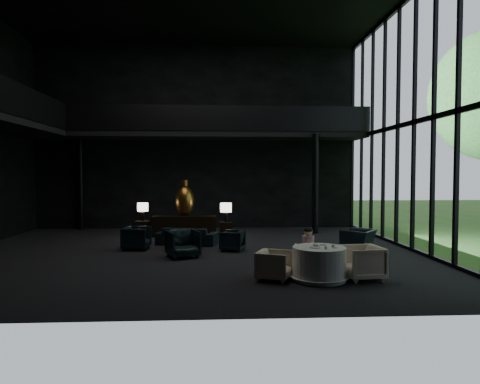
{
  "coord_description": "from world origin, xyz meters",
  "views": [
    {
      "loc": [
        0.87,
        -12.96,
        2.42
      ],
      "look_at": [
        1.59,
        0.5,
        1.83
      ],
      "focal_mm": 32.0,
      "sensor_mm": 36.0,
      "label": 1
    }
  ],
  "objects_px": {
    "console": "(184,226)",
    "sofa": "(187,233)",
    "side_table_right": "(226,229)",
    "dining_chair_east": "(362,259)",
    "table_lamp_left": "(143,208)",
    "lounge_armchair_west": "(137,237)",
    "coffee_table": "(185,242)",
    "lounge_armchair_south": "(183,241)",
    "lounge_armchair_east": "(232,240)",
    "window_armchair": "(358,237)",
    "dining_chair_west": "(274,265)",
    "bronze_urn": "(185,200)",
    "child": "(308,240)",
    "dining_chair_north": "(307,258)",
    "table_lamp_right": "(226,208)",
    "dining_table": "(319,266)",
    "side_table_left": "(143,228)"
  },
  "relations": [
    {
      "from": "console",
      "to": "sofa",
      "type": "distance_m",
      "value": 1.94
    },
    {
      "from": "side_table_right",
      "to": "dining_chair_east",
      "type": "distance_m",
      "value": 7.63
    },
    {
      "from": "table_lamp_left",
      "to": "lounge_armchair_west",
      "type": "height_order",
      "value": "table_lamp_left"
    },
    {
      "from": "coffee_table",
      "to": "lounge_armchair_south",
      "type": "bearing_deg",
      "value": -88.1
    },
    {
      "from": "sofa",
      "to": "side_table_right",
      "type": "bearing_deg",
      "value": -111.23
    },
    {
      "from": "lounge_armchair_east",
      "to": "window_armchair",
      "type": "xyz_separation_m",
      "value": [
        3.95,
        -0.16,
        0.1
      ]
    },
    {
      "from": "dining_chair_west",
      "to": "dining_chair_east",
      "type": "bearing_deg",
      "value": -69.77
    },
    {
      "from": "bronze_urn",
      "to": "side_table_right",
      "type": "relative_size",
      "value": 2.57
    },
    {
      "from": "side_table_right",
      "to": "child",
      "type": "relative_size",
      "value": 0.86
    },
    {
      "from": "sofa",
      "to": "lounge_armchair_south",
      "type": "bearing_deg",
      "value": 104.36
    },
    {
      "from": "lounge_armchair_south",
      "to": "dining_chair_west",
      "type": "xyz_separation_m",
      "value": [
        2.28,
        -2.73,
        -0.13
      ]
    },
    {
      "from": "console",
      "to": "lounge_armchair_east",
      "type": "height_order",
      "value": "console"
    },
    {
      "from": "sofa",
      "to": "dining_chair_north",
      "type": "height_order",
      "value": "sofa"
    },
    {
      "from": "sofa",
      "to": "dining_chair_east",
      "type": "xyz_separation_m",
      "value": [
        4.33,
        -5.04,
        0.08
      ]
    },
    {
      "from": "side_table_right",
      "to": "lounge_armchair_east",
      "type": "height_order",
      "value": "lounge_armchair_east"
    },
    {
      "from": "table_lamp_right",
      "to": "lounge_armchair_west",
      "type": "relative_size",
      "value": 0.9
    },
    {
      "from": "sofa",
      "to": "console",
      "type": "bearing_deg",
      "value": -69.72
    },
    {
      "from": "dining_chair_west",
      "to": "child",
      "type": "distance_m",
      "value": 1.38
    },
    {
      "from": "window_armchair",
      "to": "dining_chair_north",
      "type": "xyz_separation_m",
      "value": [
        -2.18,
        -2.62,
        -0.1
      ]
    },
    {
      "from": "lounge_armchair_west",
      "to": "dining_table",
      "type": "relative_size",
      "value": 0.6
    },
    {
      "from": "side_table_left",
      "to": "coffee_table",
      "type": "relative_size",
      "value": 0.63
    },
    {
      "from": "sofa",
      "to": "dining_table",
      "type": "xyz_separation_m",
      "value": [
        3.34,
        -5.03,
        -0.05
      ]
    },
    {
      "from": "lounge_armchair_west",
      "to": "dining_table",
      "type": "distance_m",
      "value": 6.39
    },
    {
      "from": "table_lamp_left",
      "to": "dining_chair_west",
      "type": "height_order",
      "value": "table_lamp_left"
    },
    {
      "from": "side_table_left",
      "to": "side_table_right",
      "type": "distance_m",
      "value": 3.2
    },
    {
      "from": "table_lamp_right",
      "to": "coffee_table",
      "type": "distance_m",
      "value": 3.19
    },
    {
      "from": "table_lamp_left",
      "to": "lounge_armchair_west",
      "type": "xyz_separation_m",
      "value": [
        0.31,
        -2.94,
        -0.68
      ]
    },
    {
      "from": "bronze_urn",
      "to": "table_lamp_right",
      "type": "distance_m",
      "value": 1.65
    },
    {
      "from": "sofa",
      "to": "lounge_armchair_west",
      "type": "bearing_deg",
      "value": 43.69
    },
    {
      "from": "window_armchair",
      "to": "coffee_table",
      "type": "height_order",
      "value": "window_armchair"
    },
    {
      "from": "bronze_urn",
      "to": "dining_table",
      "type": "height_order",
      "value": "bronze_urn"
    },
    {
      "from": "bronze_urn",
      "to": "dining_chair_east",
      "type": "xyz_separation_m",
      "value": [
        4.57,
        -7.22,
        -0.9
      ]
    },
    {
      "from": "console",
      "to": "bronze_urn",
      "type": "xyz_separation_m",
      "value": [
        0.0,
        0.26,
        0.98
      ]
    },
    {
      "from": "table_lamp_left",
      "to": "window_armchair",
      "type": "distance_m",
      "value": 8.1
    },
    {
      "from": "side_table_left",
      "to": "lounge_armchair_south",
      "type": "bearing_deg",
      "value": -66.13
    },
    {
      "from": "table_lamp_right",
      "to": "side_table_right",
      "type": "bearing_deg",
      "value": 90.0
    },
    {
      "from": "bronze_urn",
      "to": "lounge_armchair_east",
      "type": "xyz_separation_m",
      "value": [
        1.74,
        -3.45,
        -1.05
      ]
    },
    {
      "from": "child",
      "to": "dining_chair_east",
      "type": "bearing_deg",
      "value": 137.14
    },
    {
      "from": "side_table_right",
      "to": "sofa",
      "type": "xyz_separation_m",
      "value": [
        -1.36,
        -1.98,
        0.11
      ]
    },
    {
      "from": "lounge_armchair_east",
      "to": "lounge_armchair_south",
      "type": "distance_m",
      "value": 1.76
    },
    {
      "from": "side_table_left",
      "to": "console",
      "type": "bearing_deg",
      "value": -2.8
    },
    {
      "from": "side_table_left",
      "to": "lounge_armchair_south",
      "type": "xyz_separation_m",
      "value": [
        1.88,
        -4.24,
        0.18
      ]
    },
    {
      "from": "table_lamp_left",
      "to": "bronze_urn",
      "type": "bearing_deg",
      "value": 4.99
    },
    {
      "from": "sofa",
      "to": "dining_chair_west",
      "type": "height_order",
      "value": "sofa"
    },
    {
      "from": "side_table_left",
      "to": "lounge_armchair_east",
      "type": "relative_size",
      "value": 0.93
    },
    {
      "from": "lounge_armchair_south",
      "to": "dining_chair_north",
      "type": "bearing_deg",
      "value": -50.99
    },
    {
      "from": "table_lamp_right",
      "to": "dining_table",
      "type": "relative_size",
      "value": 0.54
    },
    {
      "from": "side_table_left",
      "to": "child",
      "type": "xyz_separation_m",
      "value": [
        5.13,
        -6.08,
        0.46
      ]
    },
    {
      "from": "lounge_armchair_east",
      "to": "bronze_urn",
      "type": "bearing_deg",
      "value": -135.65
    },
    {
      "from": "sofa",
      "to": "lounge_armchair_east",
      "type": "bearing_deg",
      "value": 153.0
    }
  ]
}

